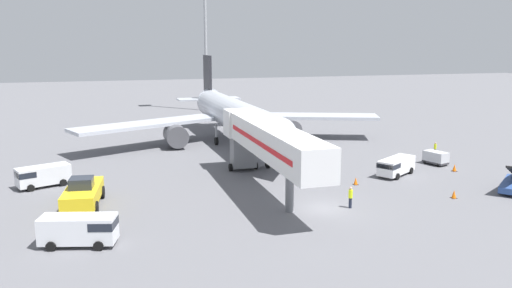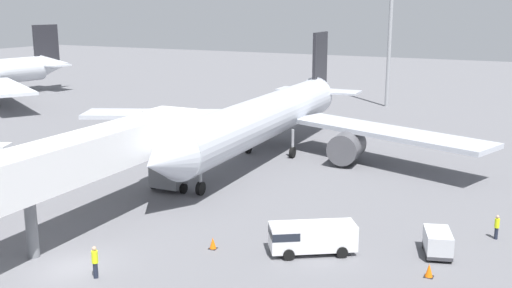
# 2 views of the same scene
# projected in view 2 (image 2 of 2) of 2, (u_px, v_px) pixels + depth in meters

# --- Properties ---
(ground_plane) EXTENTS (300.00, 300.00, 0.00)m
(ground_plane) POSITION_uv_depth(u_px,v_px,m) (71.00, 267.00, 34.40)
(ground_plane) COLOR slate
(airplane_at_gate) EXTENTS (42.96, 41.05, 11.57)m
(airplane_at_gate) POSITION_uv_depth(u_px,v_px,m) (269.00, 118.00, 58.70)
(airplane_at_gate) COLOR #B7BCC6
(airplane_at_gate) RESTS_ON ground
(jet_bridge) EXTENTS (3.63, 22.62, 6.56)m
(jet_bridge) POSITION_uv_depth(u_px,v_px,m) (99.00, 154.00, 40.19)
(jet_bridge) COLOR silver
(jet_bridge) RESTS_ON ground
(service_van_far_center) EXTENTS (5.34, 4.37, 1.82)m
(service_van_far_center) POSITION_uv_depth(u_px,v_px,m) (310.00, 236.00, 36.09)
(service_van_far_center) COLOR white
(service_van_far_center) RESTS_ON ground
(baggage_cart_mid_right) EXTENTS (2.19, 2.92, 1.51)m
(baggage_cart_mid_right) POSITION_uv_depth(u_px,v_px,m) (438.00, 242.00, 35.79)
(baggage_cart_mid_right) COLOR #38383D
(baggage_cart_mid_right) RESTS_ON ground
(ground_crew_worker_foreground) EXTENTS (0.35, 0.35, 1.60)m
(ground_crew_worker_foreground) POSITION_uv_depth(u_px,v_px,m) (497.00, 226.00, 38.29)
(ground_crew_worker_foreground) COLOR #1E2333
(ground_crew_worker_foreground) RESTS_ON ground
(ground_crew_worker_midground) EXTENTS (0.50, 0.50, 1.84)m
(ground_crew_worker_midground) POSITION_uv_depth(u_px,v_px,m) (95.00, 261.00, 32.77)
(ground_crew_worker_midground) COLOR #1E2333
(ground_crew_worker_midground) RESTS_ON ground
(safety_cone_alpha) EXTENTS (0.51, 0.51, 0.77)m
(safety_cone_alpha) POSITION_uv_depth(u_px,v_px,m) (429.00, 270.00, 33.02)
(safety_cone_alpha) COLOR black
(safety_cone_alpha) RESTS_ON ground
(safety_cone_bravo) EXTENTS (0.48, 0.48, 0.73)m
(safety_cone_bravo) POSITION_uv_depth(u_px,v_px,m) (213.00, 243.00, 36.87)
(safety_cone_bravo) COLOR black
(safety_cone_bravo) RESTS_ON ground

